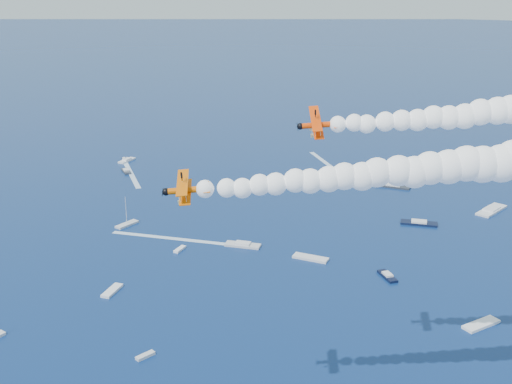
% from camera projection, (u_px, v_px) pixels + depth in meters
% --- Properties ---
extents(biplane_lead, '(9.34, 10.73, 7.49)m').
position_uv_depth(biplane_lead, '(319.00, 125.00, 111.46)').
color(biplane_lead, '#F54005').
extents(biplane_trail, '(9.78, 11.02, 6.85)m').
position_uv_depth(biplane_trail, '(187.00, 190.00, 101.35)').
color(biplane_trail, '#E56104').
extents(smoke_trail_lead, '(60.08, 40.16, 10.76)m').
position_uv_depth(smoke_trail_lead, '(496.00, 112.00, 110.81)').
color(smoke_trail_lead, white).
extents(smoke_trail_trail, '(60.24, 43.64, 10.76)m').
position_uv_depth(smoke_trail_trail, '(379.00, 174.00, 101.85)').
color(smoke_trail_trail, white).
extents(spectator_boats, '(205.18, 167.53, 0.70)m').
position_uv_depth(spectator_boats, '(353.00, 234.00, 215.02)').
color(spectator_boats, black).
rests_on(spectator_boats, ground).
extents(boat_wakes, '(96.10, 115.15, 0.04)m').
position_uv_depth(boat_wakes, '(214.00, 188.00, 260.06)').
color(boat_wakes, white).
rests_on(boat_wakes, ground).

